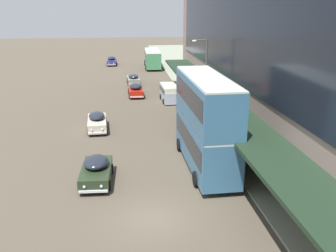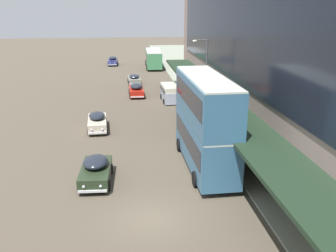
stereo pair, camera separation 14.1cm
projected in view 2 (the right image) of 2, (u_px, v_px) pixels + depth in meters
The scene contains 12 objects.
ground at pixel (153, 218), 20.19m from camera, with size 240.00×240.00×0.00m, color brown.
transit_bus_kerbside_front at pixel (205, 120), 25.66m from camera, with size 2.92×9.61×6.46m.
transit_bus_kerbside_rear at pixel (154, 58), 68.36m from camera, with size 3.06×9.41×3.18m.
sedan_lead_mid at pixel (136, 90), 47.36m from camera, with size 1.92×4.78×1.59m.
sedan_lead_near at pixel (113, 61), 71.94m from camera, with size 1.84×4.76×1.61m.
sedan_second_near at pixel (96, 170), 24.22m from camera, with size 2.10×4.30×1.64m.
sedan_oncoming_rear at pixel (97, 121), 34.44m from camera, with size 1.96×4.44×1.58m.
sedan_second_mid at pixel (134, 79), 54.53m from camera, with size 1.91×4.29×1.42m.
vw_van at pixel (170, 92), 44.58m from camera, with size 2.02×4.61×1.96m.
pedestrian_at_kerb at pixel (261, 156), 25.45m from camera, with size 0.37×0.58×1.86m.
street_lamp at pixel (205, 74), 35.92m from camera, with size 1.50×0.28×7.83m.
fire_hydrant at pixel (228, 144), 29.55m from camera, with size 0.20×0.40×0.70m.
Camera 2 is at (-1.23, -17.65, 10.97)m, focal length 40.00 mm.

